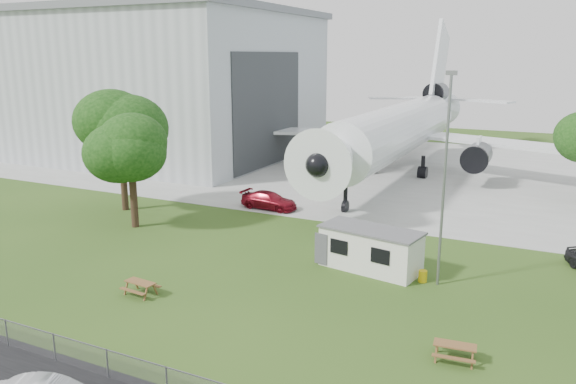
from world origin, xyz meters
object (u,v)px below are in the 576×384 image
at_px(hangar, 141,82).
at_px(airliner, 401,127).
at_px(picnic_east, 454,360).
at_px(picnic_west, 141,294).
at_px(site_cabin, 371,249).

distance_m(hangar, airliner, 36.21).
bearing_deg(hangar, picnic_east, -37.99).
bearing_deg(hangar, airliner, -0.22).
height_order(airliner, picnic_west, airliner).
xyz_separation_m(hangar, picnic_west, (31.66, -38.40, -9.41)).
bearing_deg(airliner, site_cabin, -78.42).
bearing_deg(site_cabin, airliner, 101.58).
xyz_separation_m(site_cabin, picnic_east, (6.59, -8.70, -1.31)).
bearing_deg(hangar, picnic_west, -50.49).
bearing_deg(airliner, picnic_east, -71.62).
bearing_deg(site_cabin, hangar, 145.16).
bearing_deg(site_cabin, picnic_east, -52.85).
relative_size(airliner, site_cabin, 6.88).
bearing_deg(airliner, hangar, 179.78).
relative_size(airliner, picnic_west, 26.52).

